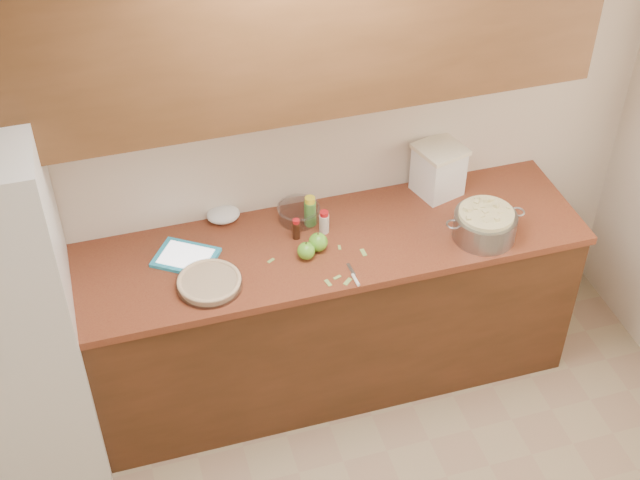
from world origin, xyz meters
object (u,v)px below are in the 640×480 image
object	(u,v)px
flour_canister	(438,169)
tablet	(186,257)
pie	(209,283)
colander	(485,225)

from	to	relation	value
flour_canister	tablet	size ratio (longest dim) A/B	0.78
pie	flour_canister	distance (m)	1.29
pie	colander	size ratio (longest dim) A/B	0.74
pie	flour_canister	world-z (taller)	flour_canister
tablet	colander	bearing A→B (deg)	24.13
flour_canister	tablet	world-z (taller)	flour_canister
flour_canister	colander	bearing A→B (deg)	-78.63
pie	tablet	distance (m)	0.23
pie	colander	xyz separation A→B (m)	(1.31, -0.02, 0.05)
flour_canister	tablet	distance (m)	1.31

